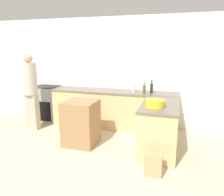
{
  "coord_description": "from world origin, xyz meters",
  "views": [
    {
      "loc": [
        1.49,
        -3.0,
        1.93
      ],
      "look_at": [
        0.26,
        1.05,
        0.97
      ],
      "focal_mm": 35.0,
      "sensor_mm": 36.0,
      "label": 1
    }
  ],
  "objects_px": {
    "range_oven": "(47,103)",
    "olive_oil_bottle": "(144,89)",
    "vinegar_bottle_clear": "(134,88)",
    "person_by_range": "(31,89)",
    "paper_bag": "(153,165)",
    "mixing_bowl": "(155,103)",
    "island_table": "(81,123)",
    "wine_bottle_dark": "(152,88)"
  },
  "relations": [
    {
      "from": "range_oven",
      "to": "person_by_range",
      "type": "bearing_deg",
      "value": -83.13
    },
    {
      "from": "wine_bottle_dark",
      "to": "mixing_bowl",
      "type": "bearing_deg",
      "value": -80.01
    },
    {
      "from": "island_table",
      "to": "wine_bottle_dark",
      "type": "height_order",
      "value": "wine_bottle_dark"
    },
    {
      "from": "olive_oil_bottle",
      "to": "vinegar_bottle_clear",
      "type": "bearing_deg",
      "value": 160.2
    },
    {
      "from": "vinegar_bottle_clear",
      "to": "person_by_range",
      "type": "distance_m",
      "value": 2.44
    },
    {
      "from": "range_oven",
      "to": "wine_bottle_dark",
      "type": "relative_size",
      "value": 3.03
    },
    {
      "from": "mixing_bowl",
      "to": "vinegar_bottle_clear",
      "type": "distance_m",
      "value": 1.33
    },
    {
      "from": "range_oven",
      "to": "mixing_bowl",
      "type": "xyz_separation_m",
      "value": [
        3.06,
        -1.25,
        0.52
      ]
    },
    {
      "from": "island_table",
      "to": "vinegar_bottle_clear",
      "type": "bearing_deg",
      "value": 51.86
    },
    {
      "from": "range_oven",
      "to": "wine_bottle_dark",
      "type": "bearing_deg",
      "value": -1.52
    },
    {
      "from": "mixing_bowl",
      "to": "wine_bottle_dark",
      "type": "xyz_separation_m",
      "value": [
        -0.21,
        1.18,
        0.06
      ]
    },
    {
      "from": "olive_oil_bottle",
      "to": "paper_bag",
      "type": "bearing_deg",
      "value": -75.99
    },
    {
      "from": "olive_oil_bottle",
      "to": "vinegar_bottle_clear",
      "type": "distance_m",
      "value": 0.28
    },
    {
      "from": "range_oven",
      "to": "olive_oil_bottle",
      "type": "relative_size",
      "value": 3.63
    },
    {
      "from": "wine_bottle_dark",
      "to": "person_by_range",
      "type": "height_order",
      "value": "person_by_range"
    },
    {
      "from": "olive_oil_bottle",
      "to": "range_oven",
      "type": "bearing_deg",
      "value": 176.31
    },
    {
      "from": "vinegar_bottle_clear",
      "to": "wine_bottle_dark",
      "type": "distance_m",
      "value": 0.41
    },
    {
      "from": "vinegar_bottle_clear",
      "to": "person_by_range",
      "type": "height_order",
      "value": "person_by_range"
    },
    {
      "from": "olive_oil_bottle",
      "to": "paper_bag",
      "type": "distance_m",
      "value": 2.0
    },
    {
      "from": "island_table",
      "to": "vinegar_bottle_clear",
      "type": "distance_m",
      "value": 1.51
    },
    {
      "from": "vinegar_bottle_clear",
      "to": "island_table",
      "type": "bearing_deg",
      "value": -128.14
    },
    {
      "from": "vinegar_bottle_clear",
      "to": "wine_bottle_dark",
      "type": "bearing_deg",
      "value": 0.65
    },
    {
      "from": "range_oven",
      "to": "paper_bag",
      "type": "relative_size",
      "value": 2.63
    },
    {
      "from": "island_table",
      "to": "vinegar_bottle_clear",
      "type": "relative_size",
      "value": 3.37
    },
    {
      "from": "vinegar_bottle_clear",
      "to": "mixing_bowl",
      "type": "bearing_deg",
      "value": -62.14
    },
    {
      "from": "olive_oil_bottle",
      "to": "wine_bottle_dark",
      "type": "bearing_deg",
      "value": 32.89
    },
    {
      "from": "island_table",
      "to": "olive_oil_bottle",
      "type": "height_order",
      "value": "olive_oil_bottle"
    },
    {
      "from": "vinegar_bottle_clear",
      "to": "wine_bottle_dark",
      "type": "xyz_separation_m",
      "value": [
        0.41,
        0.0,
        0.02
      ]
    },
    {
      "from": "mixing_bowl",
      "to": "person_by_range",
      "type": "height_order",
      "value": "person_by_range"
    },
    {
      "from": "island_table",
      "to": "vinegar_bottle_clear",
      "type": "height_order",
      "value": "vinegar_bottle_clear"
    },
    {
      "from": "range_oven",
      "to": "person_by_range",
      "type": "relative_size",
      "value": 0.52
    },
    {
      "from": "island_table",
      "to": "person_by_range",
      "type": "bearing_deg",
      "value": 163.58
    },
    {
      "from": "mixing_bowl",
      "to": "wine_bottle_dark",
      "type": "bearing_deg",
      "value": 99.99
    },
    {
      "from": "island_table",
      "to": "wine_bottle_dark",
      "type": "relative_size",
      "value": 2.93
    },
    {
      "from": "range_oven",
      "to": "wine_bottle_dark",
      "type": "height_order",
      "value": "wine_bottle_dark"
    },
    {
      "from": "vinegar_bottle_clear",
      "to": "wine_bottle_dark",
      "type": "height_order",
      "value": "wine_bottle_dark"
    },
    {
      "from": "person_by_range",
      "to": "paper_bag",
      "type": "distance_m",
      "value": 3.37
    },
    {
      "from": "range_oven",
      "to": "vinegar_bottle_clear",
      "type": "bearing_deg",
      "value": -1.88
    },
    {
      "from": "island_table",
      "to": "olive_oil_bottle",
      "type": "distance_m",
      "value": 1.61
    },
    {
      "from": "mixing_bowl",
      "to": "paper_bag",
      "type": "bearing_deg",
      "value": -83.38
    },
    {
      "from": "mixing_bowl",
      "to": "paper_bag",
      "type": "xyz_separation_m",
      "value": [
        0.08,
        -0.68,
        -0.81
      ]
    },
    {
      "from": "island_table",
      "to": "mixing_bowl",
      "type": "height_order",
      "value": "mixing_bowl"
    }
  ]
}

